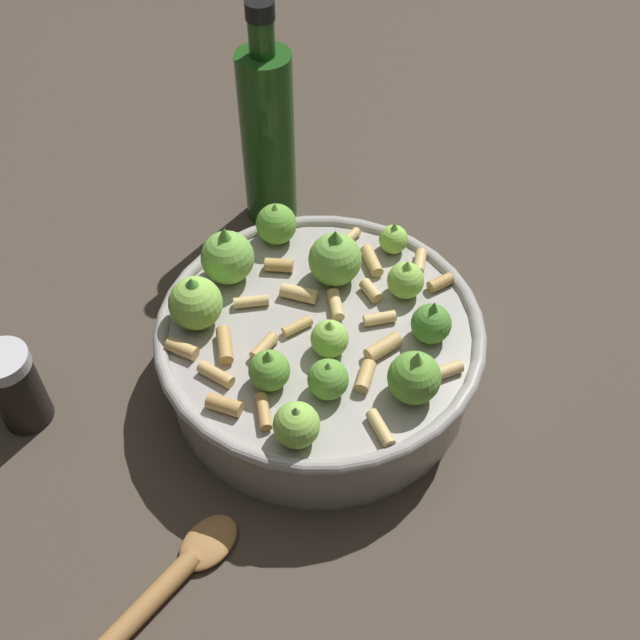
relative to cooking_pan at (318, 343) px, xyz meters
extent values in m
plane|color=#42382D|center=(0.00, 0.00, -0.05)|extent=(2.40, 2.40, 0.00)
cylinder|color=#9E9993|center=(0.00, 0.00, -0.01)|extent=(0.27, 0.27, 0.07)
torus|color=#9E9993|center=(0.00, 0.00, 0.02)|extent=(0.28, 0.28, 0.01)
sphere|color=#8CC64C|center=(0.09, -0.05, 0.05)|extent=(0.05, 0.05, 0.05)
cone|color=#4C8933|center=(0.09, -0.05, 0.07)|extent=(0.02, 0.02, 0.02)
sphere|color=#8CC64C|center=(-0.11, -0.05, 0.04)|extent=(0.03, 0.03, 0.03)
cone|color=#75B247|center=(-0.11, -0.05, 0.05)|extent=(0.01, 0.01, 0.01)
sphere|color=#609E38|center=(0.06, 0.03, 0.04)|extent=(0.03, 0.03, 0.03)
cone|color=#609E38|center=(0.06, 0.03, 0.06)|extent=(0.02, 0.02, 0.01)
sphere|color=#75B247|center=(-0.04, -0.04, 0.05)|extent=(0.05, 0.05, 0.05)
cone|color=#4C8933|center=(-0.04, -0.04, 0.07)|extent=(0.02, 0.02, 0.02)
sphere|color=#609E38|center=(-0.03, 0.10, 0.04)|extent=(0.04, 0.04, 0.04)
cone|color=#75B247|center=(-0.03, 0.10, 0.07)|extent=(0.02, 0.02, 0.02)
sphere|color=#75B247|center=(0.04, -0.09, 0.05)|extent=(0.05, 0.05, 0.05)
cone|color=#609E38|center=(0.04, -0.09, 0.07)|extent=(0.02, 0.02, 0.02)
sphere|color=#609E38|center=(0.03, 0.06, 0.04)|extent=(0.03, 0.03, 0.03)
cone|color=#75B247|center=(0.03, 0.06, 0.05)|extent=(0.01, 0.01, 0.01)
sphere|color=#8CC64C|center=(0.00, 0.03, 0.04)|extent=(0.03, 0.03, 0.03)
cone|color=#8CC64C|center=(0.00, 0.03, 0.05)|extent=(0.02, 0.02, 0.01)
sphere|color=#8CC64C|center=(-0.09, 0.01, 0.04)|extent=(0.03, 0.03, 0.03)
cone|color=#8CC64C|center=(-0.09, 0.01, 0.06)|extent=(0.02, 0.02, 0.01)
sphere|color=#4C8933|center=(-0.08, 0.05, 0.04)|extent=(0.03, 0.03, 0.03)
cone|color=#4C8933|center=(-0.08, 0.05, 0.06)|extent=(0.01, 0.01, 0.02)
sphere|color=#609E38|center=(-0.02, -0.11, 0.04)|extent=(0.04, 0.04, 0.04)
cone|color=#8CC64C|center=(-0.02, -0.11, 0.06)|extent=(0.02, 0.02, 0.01)
sphere|color=#8CC64C|center=(0.07, 0.09, 0.04)|extent=(0.04, 0.04, 0.04)
cone|color=#75B247|center=(0.07, 0.09, 0.06)|extent=(0.02, 0.02, 0.01)
cylinder|color=tan|center=(-0.05, 0.02, 0.03)|extent=(0.03, 0.02, 0.01)
cylinder|color=tan|center=(0.10, 0.01, 0.03)|extent=(0.02, 0.03, 0.01)
cylinder|color=tan|center=(-0.08, -0.04, 0.03)|extent=(0.02, 0.03, 0.01)
cylinder|color=tan|center=(-0.07, -0.08, 0.03)|extent=(0.03, 0.02, 0.01)
cylinder|color=tan|center=(-0.02, -0.01, 0.03)|extent=(0.02, 0.03, 0.01)
cylinder|color=tan|center=(-0.07, 0.09, 0.03)|extent=(0.03, 0.01, 0.01)
cylinder|color=tan|center=(0.02, -0.01, 0.03)|extent=(0.03, 0.01, 0.01)
cylinder|color=tan|center=(0.00, -0.08, 0.03)|extent=(0.03, 0.02, 0.01)
cylinder|color=tan|center=(-0.01, 0.07, 0.03)|extent=(0.03, 0.03, 0.01)
cylinder|color=tan|center=(0.01, 0.12, 0.03)|extent=(0.01, 0.03, 0.01)
cylinder|color=tan|center=(-0.12, -0.02, 0.03)|extent=(0.02, 0.03, 0.01)
cylinder|color=tan|center=(0.00, -0.04, 0.03)|extent=(0.03, 0.03, 0.01)
cylinder|color=tan|center=(-0.03, 0.05, 0.03)|extent=(0.03, 0.02, 0.01)
cylinder|color=tan|center=(0.08, -0.01, 0.03)|extent=(0.02, 0.04, 0.01)
cylinder|color=tan|center=(0.04, -0.05, 0.03)|extent=(0.03, 0.02, 0.01)
cylinder|color=tan|center=(-0.06, -0.01, 0.03)|extent=(0.01, 0.02, 0.01)
cylinder|color=tan|center=(0.10, 0.04, 0.03)|extent=(0.03, 0.03, 0.01)
cylinder|color=tan|center=(0.05, 0.00, 0.03)|extent=(0.03, 0.02, 0.01)
cylinder|color=tan|center=(0.11, -0.03, 0.03)|extent=(0.02, 0.03, 0.01)
cylinder|color=tan|center=(-0.12, 0.01, 0.03)|extent=(0.02, 0.01, 0.01)
cylinder|color=tan|center=(0.08, 0.06, 0.03)|extent=(0.02, 0.03, 0.01)
cylinder|color=black|center=(0.25, -0.08, -0.01)|extent=(0.04, 0.04, 0.07)
cylinder|color=silver|center=(0.25, -0.08, 0.03)|extent=(0.04, 0.04, 0.01)
cylinder|color=#1E4C19|center=(-0.06, -0.22, 0.05)|extent=(0.06, 0.06, 0.19)
cylinder|color=#1E4C19|center=(-0.06, -0.22, 0.16)|extent=(0.02, 0.02, 0.04)
cylinder|color=black|center=(-0.06, -0.22, 0.19)|extent=(0.03, 0.03, 0.02)
ellipsoid|color=#9E703D|center=(0.15, 0.11, -0.04)|extent=(0.06, 0.05, 0.01)
camera|label=1|loc=(0.20, 0.37, 0.51)|focal=42.16mm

